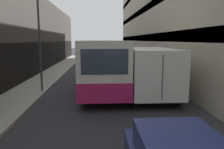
# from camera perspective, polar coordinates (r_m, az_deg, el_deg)

# --- Properties ---
(ground_plane) EXTENTS (150.00, 150.00, 0.00)m
(ground_plane) POSITION_cam_1_polar(r_m,az_deg,el_deg) (15.01, -1.40, -3.29)
(ground_plane) COLOR #2B2B30
(sidewalk_left) EXTENTS (2.30, 60.00, 0.13)m
(sidewalk_left) POSITION_cam_1_polar(r_m,az_deg,el_deg) (15.62, -19.73, -3.08)
(sidewalk_left) COLOR #9E998E
(sidewalk_left) RESTS_ON ground_plane
(bus) EXTENTS (2.52, 10.46, 3.16)m
(bus) POSITION_cam_1_polar(r_m,az_deg,el_deg) (14.59, -2.45, 3.01)
(bus) COLOR silver
(bus) RESTS_ON ground_plane
(box_truck) EXTENTS (2.46, 7.19, 2.74)m
(box_truck) POSITION_cam_1_polar(r_m,az_deg,el_deg) (13.10, 8.82, 1.49)
(box_truck) COLOR silver
(box_truck) RESTS_ON ground_plane
(street_lamp) EXTENTS (0.36, 0.80, 6.27)m
(street_lamp) POSITION_cam_1_polar(r_m,az_deg,el_deg) (13.80, -18.69, 14.13)
(street_lamp) COLOR #38383D
(street_lamp) RESTS_ON sidewalk_left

